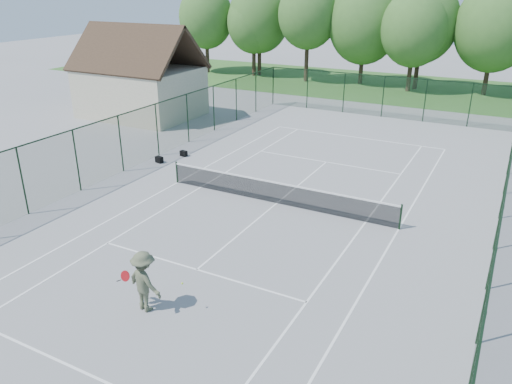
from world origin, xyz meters
TOP-DOWN VIEW (x-y plane):
  - ground at (0.00, 0.00)m, footprint 140.00×140.00m
  - grass_far at (0.00, 30.00)m, footprint 80.00×16.00m
  - court_lines at (0.00, 0.00)m, footprint 11.05×23.85m
  - tennis_net at (0.00, 0.00)m, footprint 11.08×0.08m
  - fence_enclosure at (0.00, 0.00)m, footprint 18.05×36.05m
  - utility_building at (-16.00, 10.00)m, footprint 8.60×6.27m
  - tree_line_far at (0.00, 30.00)m, footprint 39.40×6.40m
  - sports_bag_a at (-8.18, 1.98)m, footprint 0.48×0.35m
  - sports_bag_b at (-7.64, 3.54)m, footprint 0.44×0.30m
  - tennis_player at (-0.08, -8.99)m, footprint 2.01×0.96m

SIDE VIEW (x-z plane):
  - ground at x=0.00m, z-range 0.00..0.00m
  - court_lines at x=0.00m, z-range 0.00..0.01m
  - grass_far at x=0.00m, z-range 0.00..0.01m
  - sports_bag_b at x=-7.64m, z-range 0.00..0.32m
  - sports_bag_a at x=-8.18m, z-range 0.00..0.35m
  - tennis_net at x=0.00m, z-range 0.03..1.13m
  - tennis_player at x=-0.08m, z-range 0.00..1.96m
  - fence_enclosure at x=0.00m, z-range 0.05..3.07m
  - utility_building at x=-16.00m, z-range -0.20..6.44m
  - tree_line_far at x=0.00m, z-range 1.14..10.84m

